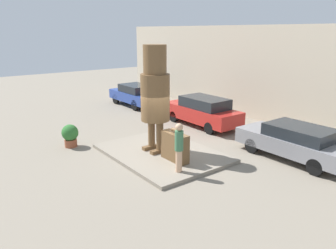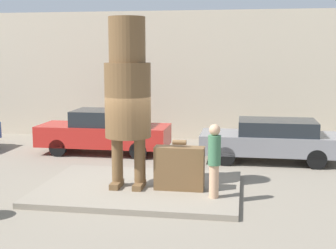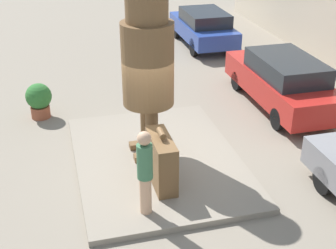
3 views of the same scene
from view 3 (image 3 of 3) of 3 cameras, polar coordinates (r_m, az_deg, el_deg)
name	(u,v)px [view 3 (image 3 of 3)]	position (r m, az deg, el deg)	size (l,w,h in m)	color
ground_plane	(157,162)	(11.27, -1.32, -4.63)	(60.00, 60.00, 0.00)	gray
pedestal	(157,160)	(11.24, -1.32, -4.33)	(5.19, 3.83, 0.14)	gray
statue_figure	(148,52)	(10.36, -2.51, 8.78)	(1.17, 1.17, 4.34)	brown
giant_suitcase	(161,161)	(9.99, -0.82, -4.42)	(1.26, 0.42, 1.29)	brown
tourist	(145,170)	(8.91, -2.83, -5.53)	(0.30, 0.30, 1.79)	tan
parked_car_blue	(203,27)	(19.69, 4.33, 11.82)	(4.16, 1.74, 1.47)	#284293
parked_car_red	(282,80)	(14.25, 13.74, 5.25)	(4.65, 1.72, 1.57)	#B2231E
planter_pot	(39,99)	(13.72, -15.45, 2.98)	(0.73, 0.73, 1.02)	brown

